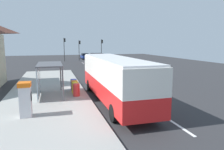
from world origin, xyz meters
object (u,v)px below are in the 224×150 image
recycling_bin_red (76,90)px  traffic_light_far_side (64,46)px  ticket_machine (25,99)px  traffic_light_median (79,47)px  recycling_bin_yellow (75,88)px  traffic_light_near_side (102,47)px  bus (114,77)px  bus_shelter (46,71)px  recycling_bin_blue (74,85)px  sedan_far (93,59)px  sedan_near (85,56)px  white_van (99,59)px  recycling_bin_orange (75,86)px

recycling_bin_red → traffic_light_far_side: traffic_light_far_side is taller
ticket_machine → traffic_light_median: (7.81, 38.13, 2.03)m
recycling_bin_yellow → traffic_light_near_side: (9.70, 32.03, 2.68)m
traffic_light_far_side → ticket_machine: bearing=-96.6°
bus → ticket_machine: (-5.69, -2.01, -0.67)m
traffic_light_far_side → bus_shelter: traffic_light_far_side is taller
recycling_bin_yellow → recycling_bin_blue: size_ratio=1.00×
sedan_far → bus_shelter: size_ratio=1.12×
ticket_machine → recycling_bin_yellow: 5.55m
sedan_near → traffic_light_far_side: bearing=-137.2°
recycling_bin_blue → traffic_light_median: traffic_light_median is taller
bus → bus_shelter: bearing=152.8°
sedan_near → recycling_bin_blue: bearing=-100.1°
sedan_near → traffic_light_far_side: size_ratio=0.83×
white_van → ticket_machine: size_ratio=2.69×
recycling_bin_red → bus_shelter: bearing=164.0°
traffic_light_near_side → bus_shelter: (-11.91, -32.10, -1.24)m
white_van → recycling_bin_orange: white_van is taller
ticket_machine → recycling_bin_blue: ticket_machine is taller
traffic_light_median → bus_shelter: 34.40m
sedan_far → recycling_bin_blue: (-6.50, -25.54, -0.14)m
sedan_near → recycling_bin_yellow: sedan_near is taller
white_van → sedan_near: white_van is taller
ticket_machine → recycling_bin_orange: 6.13m
recycling_bin_blue → traffic_light_median: bearing=81.9°
recycling_bin_red → recycling_bin_yellow: 0.70m
bus_shelter → traffic_light_near_side: bearing=69.6°
traffic_light_far_side → traffic_light_median: 3.61m
recycling_bin_blue → traffic_light_near_side: bearing=72.4°
white_van → recycling_bin_yellow: size_ratio=5.49×
sedan_far → traffic_light_near_side: size_ratio=0.89×
recycling_bin_blue → sedan_far: bearing=75.7°
sedan_near → recycling_bin_orange: size_ratio=4.66×
sedan_near → bus_shelter: 38.91m
bus → recycling_bin_red: (-2.49, 1.79, -1.19)m
white_van → sedan_far: 6.34m
sedan_near → traffic_light_near_side: (3.20, -5.81, 2.54)m
sedan_near → recycling_bin_orange: sedan_near is taller
sedan_near → bus_shelter: size_ratio=1.11×
traffic_light_far_side → sedan_near: bearing=42.8°
recycling_bin_yellow → recycling_bin_blue: bearing=90.0°
sedan_far → traffic_light_median: bearing=105.9°
recycling_bin_blue → white_van: bearing=71.6°
recycling_bin_red → traffic_light_near_side: bearing=73.5°
sedan_near → sedan_far: 10.90m
sedan_far → traffic_light_near_side: traffic_light_near_side is taller
recycling_bin_blue → traffic_light_near_side: size_ratio=0.19×
bus → white_van: bus is taller
bus → traffic_light_near_side: size_ratio=2.20×
ticket_machine → recycling_bin_yellow: ticket_machine is taller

